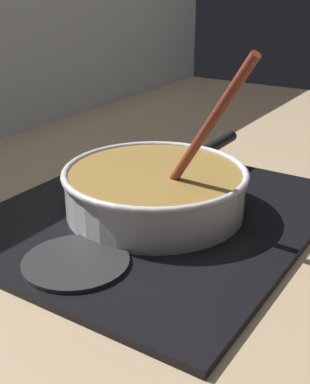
% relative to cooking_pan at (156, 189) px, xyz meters
% --- Properties ---
extents(ground, '(2.40, 1.60, 0.04)m').
position_rel_cooking_pan_xyz_m(ground, '(-0.08, -0.23, -0.07)').
color(ground, '#9E8466').
extents(hob_plate, '(0.56, 0.48, 0.01)m').
position_rel_cooking_pan_xyz_m(hob_plate, '(-0.00, 0.00, -0.05)').
color(hob_plate, black).
rests_on(hob_plate, ground).
extents(burner_ring, '(0.20, 0.20, 0.01)m').
position_rel_cooking_pan_xyz_m(burner_ring, '(-0.00, 0.00, -0.04)').
color(burner_ring, '#592D0C').
rests_on(burner_ring, hob_plate).
extents(spare_burner, '(0.14, 0.14, 0.01)m').
position_rel_cooking_pan_xyz_m(spare_burner, '(-0.20, 0.00, -0.04)').
color(spare_burner, '#262628').
rests_on(spare_burner, hob_plate).
extents(cooking_pan, '(0.43, 0.33, 0.27)m').
position_rel_cooking_pan_xyz_m(cooking_pan, '(0.00, 0.00, 0.00)').
color(cooking_pan, silver).
rests_on(cooking_pan, hob_plate).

